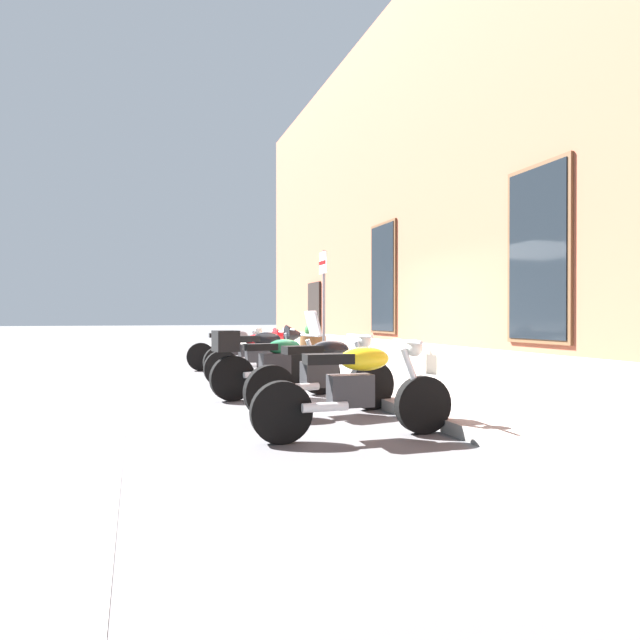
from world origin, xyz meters
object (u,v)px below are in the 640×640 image
Objects in this scene: motorcycle_black_sport at (265,352)px; parking_sign at (323,293)px; barrel_planter at (313,345)px; motorcycle_black_naked at (324,375)px; motorcycle_grey_naked at (233,349)px; motorcycle_green_touring at (271,362)px; motorcycle_red_sport at (256,349)px; motorcycle_yellow_naked at (357,390)px.

motorcycle_black_sport is 2.07m from parking_sign.
motorcycle_black_naked is at bearing -17.16° from barrel_planter.
motorcycle_grey_naked is 1.86m from barrel_planter.
motorcycle_green_touring is (1.58, -0.28, -0.03)m from motorcycle_black_sport.
motorcycle_black_sport reaches higher than motorcycle_red_sport.
motorcycle_black_sport reaches higher than motorcycle_yellow_naked.
barrel_planter is at bearing 162.84° from motorcycle_black_naked.
barrel_planter is (-2.54, 1.76, -0.04)m from motorcycle_black_sport.
motorcycle_yellow_naked is at bearing -16.23° from parking_sign.
parking_sign reaches higher than motorcycle_yellow_naked.
motorcycle_black_naked is 0.97× the size of motorcycle_yellow_naked.
motorcycle_grey_naked is at bearing -99.37° from barrel_planter.
parking_sign is (-3.98, 1.42, 1.22)m from motorcycle_black_naked.
motorcycle_green_touring is 1.50m from motorcycle_black_naked.
barrel_planter is at bearing 164.97° from motorcycle_yellow_naked.
barrel_planter reaches higher than motorcycle_yellow_naked.
motorcycle_green_touring is at bearing -176.41° from motorcycle_yellow_naked.
motorcycle_black_sport is (1.43, -0.15, 0.04)m from motorcycle_red_sport.
motorcycle_yellow_naked is 0.86× the size of parking_sign.
motorcycle_black_sport is 4.40m from motorcycle_yellow_naked.
motorcycle_yellow_naked is (5.83, -0.26, -0.06)m from motorcycle_red_sport.
barrel_planter reaches higher than motorcycle_grey_naked.
motorcycle_black_sport is 3.08m from barrel_planter.
motorcycle_black_naked is (1.47, 0.32, -0.06)m from motorcycle_green_touring.
motorcycle_grey_naked is 7.23m from motorcycle_yellow_naked.
motorcycle_red_sport is 2.10× the size of barrel_planter.
parking_sign is at bearing 160.43° from motorcycle_black_naked.
motorcycle_black_sport is at bearing -57.02° from parking_sign.
motorcycle_yellow_naked is at bearing 3.59° from motorcycle_green_touring.
motorcycle_grey_naked is 1.43m from motorcycle_red_sport.
motorcycle_black_sport is 2.10× the size of barrel_planter.
motorcycle_black_sport is 3.04m from motorcycle_black_naked.
motorcycle_black_sport is 0.98× the size of motorcycle_green_touring.
motorcycle_black_sport is 0.96× the size of motorcycle_yellow_naked.
parking_sign is at bearing -10.91° from barrel_planter.
motorcycle_black_sport is 0.99× the size of motorcycle_black_naked.
motorcycle_red_sport is 0.83× the size of parking_sign.
motorcycle_black_sport is at bearing -179.39° from motorcycle_black_naked.
motorcycle_red_sport is 0.96× the size of motorcycle_yellow_naked.
parking_sign is at bearing 122.98° from motorcycle_black_sport.
motorcycle_red_sport is 1.81m from parking_sign.
motorcycle_black_sport is at bearing 1.56° from motorcycle_grey_naked.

